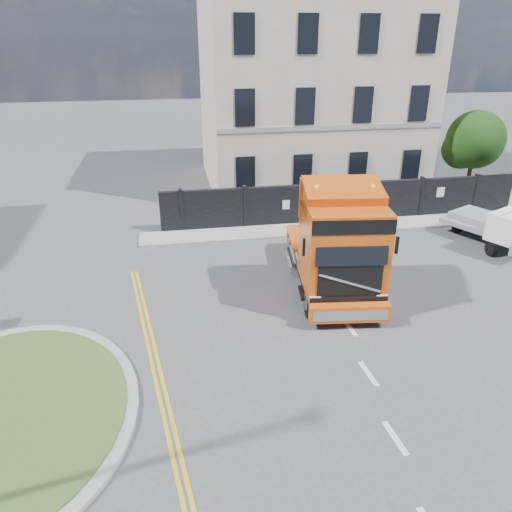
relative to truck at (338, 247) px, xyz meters
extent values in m
plane|color=#424244|center=(-3.18, -1.83, -1.85)|extent=(120.00, 120.00, 0.00)
cube|color=black|center=(2.82, 7.17, -0.85)|extent=(18.00, 0.25, 2.00)
cube|color=silver|center=(11.32, 7.17, -0.85)|extent=(2.60, 0.12, 2.00)
cube|color=beige|center=(2.82, 14.67, 3.65)|extent=(12.00, 10.00, 11.00)
cylinder|color=#382619|center=(11.32, 10.17, -0.65)|extent=(0.24, 0.24, 2.40)
sphere|color=black|center=(11.32, 10.17, 1.35)|extent=(3.20, 3.20, 3.20)
sphere|color=black|center=(10.82, 10.57, 0.75)|extent=(2.20, 2.20, 2.20)
cube|color=gray|center=(2.82, 6.27, -1.79)|extent=(20.00, 1.60, 0.12)
cube|color=black|center=(0.14, 1.15, -1.07)|extent=(3.28, 6.75, 0.46)
cube|color=#CA4C0E|center=(-0.08, -0.65, 0.37)|extent=(2.88, 2.97, 2.89)
cube|color=#CA4C0E|center=(0.05, 0.43, 1.55)|extent=(2.67, 1.23, 1.44)
cube|color=black|center=(-0.24, -1.95, 0.78)|extent=(2.26, 0.33, 1.08)
cube|color=#CA4C0E|center=(-0.27, -2.28, -1.28)|extent=(2.60, 0.67, 0.57)
cylinder|color=black|center=(-1.28, -1.33, -1.31)|extent=(0.46, 1.10, 1.07)
cylinder|color=gray|center=(-1.28, -1.33, -1.31)|extent=(0.44, 0.63, 0.59)
cylinder|color=black|center=(0.93, -1.60, -1.31)|extent=(0.46, 1.10, 1.07)
cylinder|color=gray|center=(0.93, -1.60, -1.31)|extent=(0.44, 0.63, 0.59)
cylinder|color=black|center=(-0.84, 2.30, -1.31)|extent=(0.46, 1.10, 1.07)
cylinder|color=gray|center=(-0.84, 2.30, -1.31)|extent=(0.44, 0.63, 0.59)
cylinder|color=black|center=(1.37, 2.04, -1.31)|extent=(0.46, 1.10, 1.07)
cylinder|color=gray|center=(1.37, 2.04, -1.31)|extent=(0.44, 0.63, 0.59)
cylinder|color=black|center=(-0.70, 3.53, -1.31)|extent=(0.46, 1.10, 1.07)
cylinder|color=gray|center=(-0.70, 3.53, -1.31)|extent=(0.44, 0.63, 0.59)
cylinder|color=black|center=(1.51, 3.26, -1.31)|extent=(0.46, 1.10, 1.07)
cylinder|color=gray|center=(1.51, 3.26, -1.31)|extent=(0.44, 0.63, 0.59)
cube|color=gray|center=(8.46, 3.44, -1.22)|extent=(3.44, 4.61, 0.22)
cylinder|color=black|center=(7.61, 2.10, -1.53)|extent=(0.22, 0.63, 0.63)
cylinder|color=black|center=(7.61, 4.79, -1.53)|extent=(0.22, 0.63, 0.63)
cylinder|color=black|center=(9.31, 4.79, -1.53)|extent=(0.22, 0.63, 0.63)
camera|label=1|loc=(-5.58, -15.23, 6.89)|focal=35.00mm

